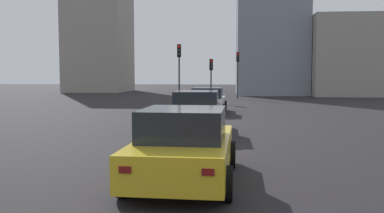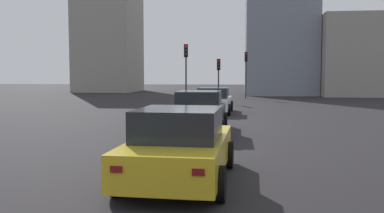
% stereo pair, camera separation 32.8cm
% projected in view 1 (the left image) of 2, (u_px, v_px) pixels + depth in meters
% --- Properties ---
extents(ground_plane, '(160.00, 160.00, 0.20)m').
position_uv_depth(ground_plane, '(201.00, 133.00, 16.24)').
color(ground_plane, black).
extents(car_white_lead, '(4.71, 2.21, 1.49)m').
position_uv_depth(car_white_lead, '(208.00, 101.00, 23.81)').
color(car_white_lead, silver).
rests_on(car_white_lead, ground_plane).
extents(car_black_second, '(4.78, 2.05, 1.62)m').
position_uv_depth(car_black_second, '(197.00, 113.00, 15.73)').
color(car_black_second, black).
rests_on(car_black_second, ground_plane).
extents(car_yellow_third, '(4.35, 2.20, 1.55)m').
position_uv_depth(car_yellow_third, '(185.00, 146.00, 8.47)').
color(car_yellow_third, gold).
rests_on(car_yellow_third, ground_plane).
extents(traffic_light_near_left, '(0.32, 0.28, 4.40)m').
position_uv_depth(traffic_light_near_left, '(238.00, 65.00, 38.56)').
color(traffic_light_near_left, '#2D2D30').
rests_on(traffic_light_near_left, ground_plane).
extents(traffic_light_near_right, '(0.33, 0.30, 3.52)m').
position_uv_depth(traffic_light_near_right, '(211.00, 71.00, 32.63)').
color(traffic_light_near_right, '#2D2D30').
rests_on(traffic_light_near_right, ground_plane).
extents(traffic_light_far_left, '(0.32, 0.29, 4.38)m').
position_uv_depth(traffic_light_far_left, '(179.00, 62.00, 28.51)').
color(traffic_light_far_left, '#2D2D30').
rests_on(traffic_light_far_left, ground_plane).
extents(building_facade_left, '(13.75, 8.22, 8.46)m').
position_uv_depth(building_facade_left, '(339.00, 58.00, 46.80)').
color(building_facade_left, gray).
rests_on(building_facade_left, ground_plane).
extents(building_facade_center, '(8.71, 7.64, 13.82)m').
position_uv_depth(building_facade_center, '(270.00, 34.00, 46.50)').
color(building_facade_center, gray).
rests_on(building_facade_center, ground_plane).
extents(building_facade_right, '(9.01, 7.45, 16.25)m').
position_uv_depth(building_facade_right, '(99.00, 31.00, 54.27)').
color(building_facade_right, gray).
rests_on(building_facade_right, ground_plane).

